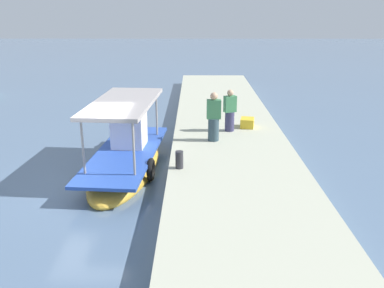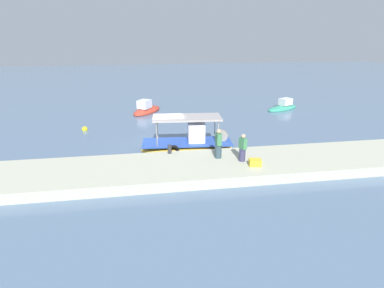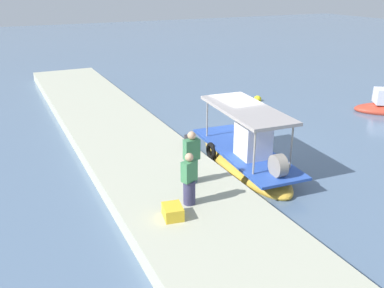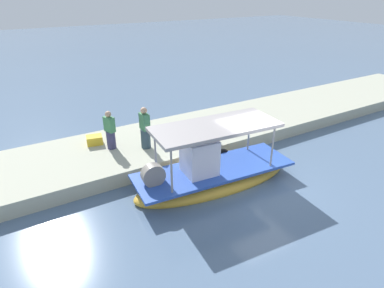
{
  "view_description": "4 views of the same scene",
  "coord_description": "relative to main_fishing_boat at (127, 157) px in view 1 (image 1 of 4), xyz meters",
  "views": [
    {
      "loc": [
        -11.92,
        -3.18,
        5.34
      ],
      "look_at": [
        0.84,
        -3.1,
        1.13
      ],
      "focal_mm": 39.61,
      "sensor_mm": 36.0,
      "label": 1
    },
    {
      "loc": [
        -1.32,
        -20.55,
        7.67
      ],
      "look_at": [
        1.44,
        -3.18,
        1.29
      ],
      "focal_mm": 29.0,
      "sensor_mm": 36.0,
      "label": 2
    },
    {
      "loc": [
        14.07,
        -9.27,
        6.86
      ],
      "look_at": [
        1.05,
        -2.96,
        1.13
      ],
      "focal_mm": 38.72,
      "sensor_mm": 36.0,
      "label": 3
    },
    {
      "loc": [
        7.4,
        7.58,
        6.69
      ],
      "look_at": [
        1.44,
        -2.55,
        0.94
      ],
      "focal_mm": 30.07,
      "sensor_mm": 36.0,
      "label": 4
    }
  ],
  "objects": [
    {
      "name": "cargo_crate",
      "position": [
        3.12,
        -4.44,
        0.34
      ],
      "size": [
        0.74,
        0.63,
        0.37
      ],
      "primitive_type": "cube",
      "rotation": [
        0.0,
        0.0,
        2.96
      ],
      "color": "gold",
      "rests_on": "dock_quay"
    },
    {
      "name": "fisherman_by_crate",
      "position": [
        1.34,
        -2.99,
        0.97
      ],
      "size": [
        0.41,
        0.51,
        1.79
      ],
      "color": "#314650",
      "rests_on": "dock_quay"
    },
    {
      "name": "fisherman_near_bollard",
      "position": [
        2.61,
        -3.68,
        0.9
      ],
      "size": [
        0.47,
        0.52,
        1.64
      ],
      "color": "#37365A",
      "rests_on": "dock_quay"
    },
    {
      "name": "mooring_bollard",
      "position": [
        -1.45,
        -1.83,
        0.43
      ],
      "size": [
        0.24,
        0.24,
        0.54
      ],
      "primitive_type": "cylinder",
      "color": "#2D2D33",
      "rests_on": "dock_quay"
    },
    {
      "name": "ground_plane",
      "position": [
        -1.57,
        0.89,
        -0.43
      ],
      "size": [
        120.0,
        120.0,
        0.0
      ],
      "primitive_type": "plane",
      "color": "slate"
    },
    {
      "name": "main_fishing_boat",
      "position": [
        0.0,
        0.0,
        0.0
      ],
      "size": [
        6.39,
        2.42,
        2.73
      ],
      "color": "gold",
      "rests_on": "ground_plane"
    },
    {
      "name": "dock_quay",
      "position": [
        -1.57,
        -3.62,
        -0.14
      ],
      "size": [
        36.0,
        4.25,
        0.59
      ],
      "primitive_type": "cube",
      "color": "#B3B49D",
      "rests_on": "ground_plane"
    }
  ]
}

